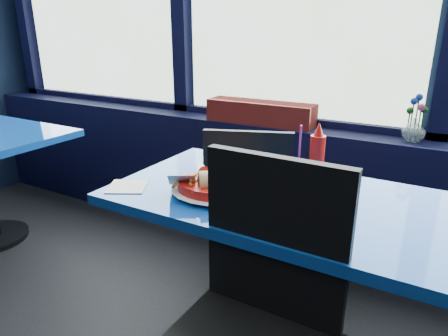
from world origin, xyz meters
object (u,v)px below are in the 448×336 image
near_table (272,237)px  flower_vase (414,127)px  chair_near_front (254,316)px  food_basket (212,186)px  planter_box (260,112)px  ketchup_bottle (317,153)px  soda_cup (296,179)px  chair_near_back (265,207)px

near_table → flower_vase: (0.38, 0.85, 0.30)m
chair_near_front → food_basket: (-0.33, 0.32, 0.21)m
planter_box → ketchup_bottle: size_ratio=2.79×
chair_near_front → flower_vase: 1.35m
planter_box → ketchup_bottle: bearing=-49.2°
chair_near_front → ketchup_bottle: (-0.06, 0.70, 0.27)m
chair_near_front → planter_box: chair_near_front is taller
flower_vase → food_basket: flower_vase is taller
flower_vase → soda_cup: 0.89m
near_table → flower_vase: size_ratio=5.14×
chair_near_front → flower_vase: bearing=80.4°
near_table → chair_near_back: (-0.18, 0.33, -0.04)m
chair_near_back → chair_near_front: bearing=91.0°
flower_vase → chair_near_back: bearing=-136.8°
chair_near_front → chair_near_back: 0.84m
ketchup_bottle → food_basket: bearing=-125.2°
planter_box → chair_near_front: bearing=-66.7°
chair_near_front → ketchup_bottle: size_ratio=4.37×
chair_near_front → chair_near_back: bearing=113.0°
near_table → ketchup_bottle: size_ratio=5.21×
near_table → soda_cup: (0.08, 0.01, 0.25)m
planter_box → soda_cup: bearing=-58.9°
near_table → planter_box: planter_box is taller
planter_box → food_basket: 1.00m
chair_near_front → soda_cup: 0.52m
chair_near_front → near_table: bearing=108.0°
ketchup_bottle → soda_cup: size_ratio=0.83×
chair_near_front → ketchup_bottle: chair_near_front is taller
near_table → ketchup_bottle: 0.39m
near_table → ketchup_bottle: bearing=73.6°
chair_near_back → food_basket: size_ratio=2.98×
near_table → chair_near_back: chair_near_back is taller
ketchup_bottle → chair_near_back: bearing=164.4°
chair_near_back → planter_box: size_ratio=1.43×
planter_box → flower_vase: bearing=-0.6°
food_basket → ketchup_bottle: bearing=43.3°
planter_box → flower_vase: (0.83, 0.01, 0.01)m
chair_near_front → ketchup_bottle: 0.76m
chair_near_front → ketchup_bottle: bearing=95.9°
planter_box → ketchup_bottle: ketchup_bottle is taller
planter_box → chair_near_back: bearing=-63.3°
soda_cup → near_table: bearing=-174.1°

